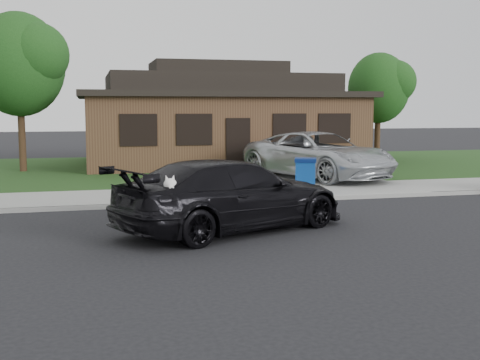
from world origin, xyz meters
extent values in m
plane|color=black|center=(0.00, 0.00, 0.00)|extent=(120.00, 120.00, 0.00)
cube|color=gray|center=(0.00, 5.00, 0.06)|extent=(60.00, 3.00, 0.12)
cube|color=gray|center=(0.00, 3.50, 0.06)|extent=(60.00, 0.12, 0.12)
cube|color=#193814|center=(0.00, 13.00, 0.07)|extent=(60.00, 13.00, 0.13)
cube|color=gray|center=(6.00, 10.00, 0.07)|extent=(4.50, 13.00, 0.14)
imported|color=black|center=(1.10, -0.07, 0.79)|extent=(5.85, 4.18, 1.57)
ellipsoid|color=white|center=(-0.43, -1.11, 1.11)|extent=(0.34, 0.40, 0.30)
sphere|color=white|center=(-0.43, -1.34, 1.21)|extent=(0.26, 0.26, 0.26)
cube|color=white|center=(-0.43, -1.47, 1.17)|extent=(0.09, 0.12, 0.08)
sphere|color=black|center=(-0.43, -1.53, 1.17)|extent=(0.04, 0.04, 0.04)
cone|color=white|center=(-0.49, -1.29, 1.35)|extent=(0.11, 0.11, 0.14)
cone|color=white|center=(-0.36, -1.29, 1.35)|extent=(0.11, 0.11, 0.14)
imported|color=#B7BABF|center=(6.21, 7.74, 0.98)|extent=(4.93, 6.66, 1.68)
cube|color=navy|center=(4.39, 4.20, 0.60)|extent=(0.76, 0.76, 0.95)
cube|color=#071C58|center=(4.39, 4.20, 1.13)|extent=(0.82, 0.82, 0.11)
cylinder|color=black|center=(4.18, 3.91, 0.19)|extent=(0.10, 0.16, 0.15)
cylinder|color=black|center=(4.60, 3.91, 0.19)|extent=(0.10, 0.16, 0.15)
cube|color=#422B1C|center=(4.00, 15.00, 1.63)|extent=(12.00, 8.00, 3.00)
cube|color=black|center=(4.00, 15.00, 3.25)|extent=(12.60, 8.60, 0.25)
cube|color=black|center=(4.00, 15.00, 3.78)|extent=(10.00, 6.50, 0.80)
cube|color=black|center=(4.00, 15.00, 4.48)|extent=(6.00, 3.50, 0.60)
cube|color=black|center=(4.00, 10.97, 1.23)|extent=(1.00, 0.06, 2.10)
cube|color=black|center=(0.00, 10.97, 1.83)|extent=(1.30, 0.05, 1.10)
cube|color=black|center=(2.20, 10.97, 1.83)|extent=(1.30, 0.05, 1.10)
cube|color=black|center=(6.20, 10.97, 1.83)|extent=(1.30, 0.05, 1.10)
cube|color=black|center=(8.20, 10.97, 1.83)|extent=(1.30, 0.05, 1.10)
cylinder|color=#332114|center=(-4.50, 13.00, 1.37)|extent=(0.28, 0.28, 2.48)
ellipsoid|color=#143811|center=(-4.50, 13.00, 4.41)|extent=(3.60, 3.60, 4.14)
sphere|color=#26591E|center=(-3.78, 12.46, 4.77)|extent=(2.52, 2.52, 2.52)
cylinder|color=#332114|center=(12.00, 14.50, 1.14)|extent=(0.28, 0.28, 2.03)
ellipsoid|color=#143811|center=(12.00, 14.50, 3.65)|extent=(3.00, 3.00, 3.45)
sphere|color=#26591E|center=(12.60, 14.05, 3.95)|extent=(2.10, 2.10, 2.10)
camera|label=1|loc=(-1.94, -12.71, 2.67)|focal=45.00mm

